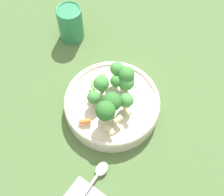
# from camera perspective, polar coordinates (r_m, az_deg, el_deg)

# --- Properties ---
(ground_plane) EXTENTS (3.00, 3.00, 0.00)m
(ground_plane) POSITION_cam_1_polar(r_m,az_deg,el_deg) (0.80, 0.00, -2.02)
(ground_plane) COLOR #4C6B38
(bowl) EXTENTS (0.24, 0.24, 0.05)m
(bowl) POSITION_cam_1_polar(r_m,az_deg,el_deg) (0.77, 0.00, -1.13)
(bowl) COLOR beige
(bowl) RESTS_ON ground_plane
(pasta_salad) EXTENTS (0.16, 0.16, 0.08)m
(pasta_salad) POSITION_cam_1_polar(r_m,az_deg,el_deg) (0.72, 0.27, 1.04)
(pasta_salad) COLOR #8CB766
(pasta_salad) RESTS_ON bowl
(cup) EXTENTS (0.07, 0.07, 0.10)m
(cup) POSITION_cam_1_polar(r_m,az_deg,el_deg) (0.90, -7.61, 13.44)
(cup) COLOR #2D7F51
(cup) RESTS_ON ground_plane
(spoon) EXTENTS (0.12, 0.16, 0.01)m
(spoon) POSITION_cam_1_polar(r_m,az_deg,el_deg) (0.72, -3.83, -15.43)
(spoon) COLOR silver
(spoon) RESTS_ON napkin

